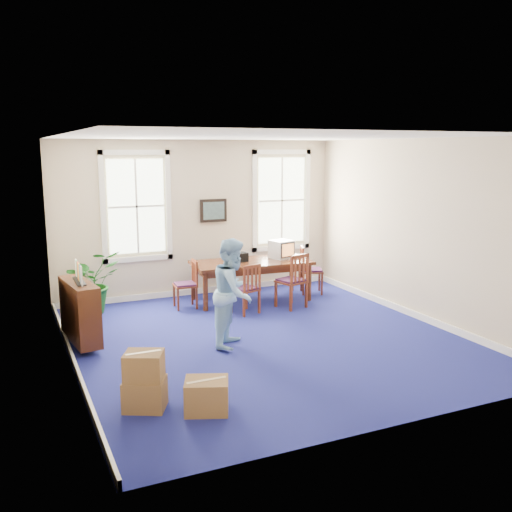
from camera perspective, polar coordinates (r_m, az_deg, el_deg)
name	(u,v)px	position (r m, az deg, el deg)	size (l,w,h in m)	color
floor	(266,339)	(9.30, 0.97, -8.27)	(6.50, 6.50, 0.00)	navy
ceiling	(266,137)	(8.80, 1.04, 11.85)	(6.50, 6.50, 0.00)	white
wall_back	(199,218)	(11.90, -5.71, 3.78)	(6.50, 6.50, 0.00)	beige
wall_front	(398,286)	(6.18, 13.98, -2.93)	(6.50, 6.50, 0.00)	beige
wall_left	(65,256)	(8.11, -18.53, 0.04)	(6.50, 6.50, 0.00)	beige
wall_right	(419,230)	(10.53, 15.94, 2.53)	(6.50, 6.50, 0.00)	beige
baseboard_back	(201,291)	(12.15, -5.53, -3.46)	(6.00, 0.04, 0.12)	white
baseboard_left	(74,363)	(8.52, -17.71, -10.18)	(0.04, 6.50, 0.12)	white
baseboard_right	(413,314)	(10.83, 15.40, -5.57)	(0.04, 6.50, 0.12)	white
window_left	(136,206)	(11.50, -11.87, 4.87)	(1.40, 0.12, 2.20)	white
window_right	(281,200)	(12.58, 2.56, 5.57)	(1.40, 0.12, 2.20)	white
wall_picture	(213,211)	(11.93, -4.28, 4.55)	(0.58, 0.06, 0.48)	black
conference_table	(251,281)	(11.49, -0.46, -2.48)	(2.36, 1.07, 0.80)	#482210
crt_tv	(281,249)	(11.72, 2.54, 0.69)	(0.40, 0.44, 0.37)	#B7B7BC
game_console	(296,256)	(11.84, 4.04, 0.01)	(0.17, 0.21, 0.05)	white
equipment_bag	(238,257)	(11.34, -1.81, -0.13)	(0.36, 0.23, 0.18)	black
chair_near_left	(245,288)	(10.57, -1.09, -3.25)	(0.43, 0.43, 0.95)	maroon
chair_near_right	(291,280)	(10.96, 3.54, -2.43)	(0.48, 0.48, 1.07)	maroon
chair_end_left	(185,284)	(11.01, -7.11, -2.83)	(0.42, 0.42, 0.93)	maroon
chair_end_right	(312,270)	(12.09, 5.58, -1.38)	(0.45, 0.45, 1.00)	maroon
man	(233,292)	(8.80, -2.30, -3.66)	(0.82, 0.64, 1.68)	#90C5ED
credenza	(80,316)	(9.27, -17.17, -5.78)	(0.34, 1.19, 0.94)	#482210
brochure_rack	(79,277)	(9.12, -17.28, -1.99)	(0.13, 0.72, 0.32)	#99999E
potted_plant	(91,282)	(10.98, -16.21, -2.52)	(1.06, 0.93, 1.18)	#0F4A10
cardboard_boxes	(158,374)	(7.07, -9.81, -11.55)	(1.28, 1.28, 0.73)	olive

